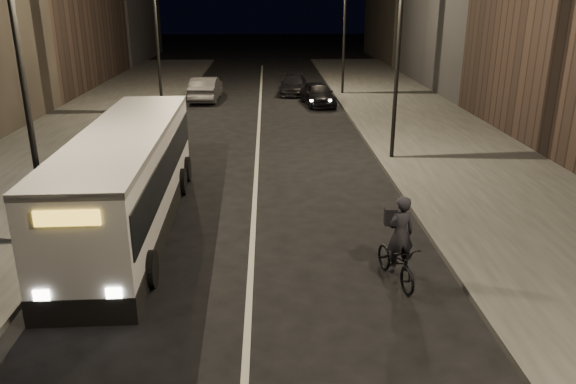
{
  "coord_description": "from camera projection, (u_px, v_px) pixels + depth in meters",
  "views": [
    {
      "loc": [
        0.47,
        -10.3,
        6.56
      ],
      "look_at": [
        1.0,
        3.99,
        1.5
      ],
      "focal_mm": 35.0,
      "sensor_mm": 36.0,
      "label": 1
    }
  ],
  "objects": [
    {
      "name": "streetlight_left_far",
      "position": [
        160.0,
        17.0,
        30.63
      ],
      "size": [
        1.2,
        0.44,
        8.12
      ],
      "color": "black",
      "rests_on": "sidewalk_left"
    },
    {
      "name": "cyclist_on_bicycle",
      "position": [
        397.0,
        254.0,
        13.27
      ],
      "size": [
        1.1,
        2.06,
        2.25
      ],
      "rotation": [
        0.0,
        0.0,
        0.22
      ],
      "color": "black",
      "rests_on": "ground"
    },
    {
      "name": "car_near",
      "position": [
        318.0,
        94.0,
        34.75
      ],
      "size": [
        2.21,
        4.35,
        1.42
      ],
      "primitive_type": "imported",
      "rotation": [
        0.0,
        0.0,
        0.13
      ],
      "color": "black",
      "rests_on": "ground"
    },
    {
      "name": "streetlight_right_mid",
      "position": [
        393.0,
        27.0,
        21.57
      ],
      "size": [
        1.2,
        0.44,
        8.12
      ],
      "color": "black",
      "rests_on": "sidewalk_right"
    },
    {
      "name": "streetlight_right_far",
      "position": [
        341.0,
        13.0,
        36.65
      ],
      "size": [
        1.2,
        0.44,
        8.12
      ],
      "color": "black",
      "rests_on": "sidewalk_right"
    },
    {
      "name": "car_far",
      "position": [
        293.0,
        85.0,
        38.78
      ],
      "size": [
        2.27,
        4.54,
        1.27
      ],
      "primitive_type": "imported",
      "rotation": [
        0.0,
        0.0,
        -0.12
      ],
      "color": "black",
      "rests_on": "ground"
    },
    {
      "name": "city_bus",
      "position": [
        128.0,
        174.0,
        16.3
      ],
      "size": [
        2.81,
        10.99,
        2.94
      ],
      "rotation": [
        0.0,
        0.0,
        0.03
      ],
      "color": "silver",
      "rests_on": "ground"
    },
    {
      "name": "sidewalk_left",
      "position": [
        65.0,
        149.0,
        24.74
      ],
      "size": [
        7.0,
        70.0,
        0.16
      ],
      "primitive_type": "cube",
      "color": "#31312F",
      "rests_on": "ground"
    },
    {
      "name": "sidewalk_right",
      "position": [
        446.0,
        146.0,
        25.33
      ],
      "size": [
        7.0,
        70.0,
        0.16
      ],
      "primitive_type": "cube",
      "color": "#31312F",
      "rests_on": "ground"
    },
    {
      "name": "ground",
      "position": [
        248.0,
        322.0,
        11.87
      ],
      "size": [
        180.0,
        180.0,
        0.0
      ],
      "primitive_type": "plane",
      "color": "black",
      "rests_on": "ground"
    },
    {
      "name": "streetlight_left_near",
      "position": [
        29.0,
        46.0,
        13.67
      ],
      "size": [
        1.2,
        0.44,
        8.12
      ],
      "color": "black",
      "rests_on": "sidewalk_left"
    },
    {
      "name": "car_mid",
      "position": [
        206.0,
        89.0,
        36.22
      ],
      "size": [
        1.84,
        4.79,
        1.56
      ],
      "primitive_type": "imported",
      "rotation": [
        0.0,
        0.0,
        3.1
      ],
      "color": "#323234",
      "rests_on": "ground"
    }
  ]
}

